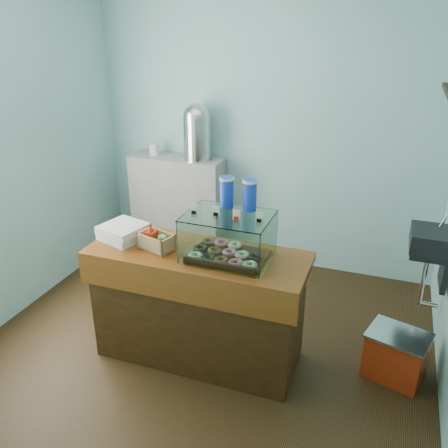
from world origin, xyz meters
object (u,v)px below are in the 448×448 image
at_px(counter, 198,305).
at_px(coffee_urn, 197,130).
at_px(display_case, 229,233).
at_px(red_cooler, 396,355).

distance_m(counter, coffee_urn, 1.95).
height_order(display_case, coffee_urn, coffee_urn).
bearing_deg(counter, coffee_urn, 112.59).
bearing_deg(counter, red_cooler, 10.65).
xyz_separation_m(display_case, red_cooler, (1.21, 0.24, -0.89)).
distance_m(counter, display_case, 0.66).
xyz_separation_m(display_case, coffee_urn, (-0.89, 1.54, 0.33)).
bearing_deg(red_cooler, coffee_urn, 164.40).
relative_size(display_case, red_cooler, 1.20).
relative_size(coffee_urn, red_cooler, 1.17).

